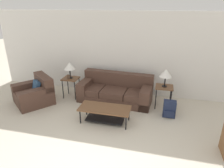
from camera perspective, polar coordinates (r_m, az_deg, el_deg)
wall_back at (r=6.33m, az=4.39°, el=8.43°), size 8.94×0.06×2.60m
couch at (r=6.08m, az=1.04°, el=-2.14°), size 2.23×1.07×0.82m
armchair at (r=6.38m, az=-21.18°, el=-2.61°), size 1.38×1.38×0.80m
coffee_table at (r=5.00m, az=-2.06°, el=-7.81°), size 1.27×0.55×0.40m
side_table_left at (r=6.35m, az=-11.71°, el=1.01°), size 0.49×0.44×0.63m
side_table_right at (r=5.78m, az=14.66°, el=-1.41°), size 0.49×0.44×0.63m
table_lamp_left at (r=6.20m, az=-12.04°, el=5.03°), size 0.34×0.34×0.50m
table_lamp_right at (r=5.62m, az=15.11°, el=2.95°), size 0.34×0.34×0.50m
backpack at (r=5.46m, az=16.07°, el=-6.91°), size 0.32×0.27×0.46m
picture_frame at (r=6.25m, az=-12.29°, el=2.05°), size 0.10×0.04×0.13m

